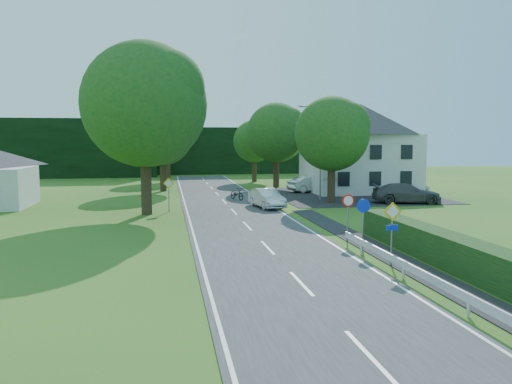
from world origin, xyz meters
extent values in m
plane|color=#2B5618|center=(0.00, 0.00, 0.00)|extent=(160.00, 160.00, 0.00)
cube|color=#343436|center=(0.00, 20.00, 0.02)|extent=(7.00, 80.00, 0.04)
cube|color=#232326|center=(4.95, 2.00, 0.02)|extent=(1.50, 44.00, 0.04)
cube|color=#232326|center=(12.00, 33.00, 0.02)|extent=(14.00, 16.00, 0.04)
cube|color=white|center=(-3.25, 20.00, 0.04)|extent=(0.12, 80.00, 0.01)
cube|color=white|center=(3.25, 20.00, 0.04)|extent=(0.12, 80.00, 0.01)
cube|color=black|center=(8.00, 66.00, 3.50)|extent=(30.00, 5.00, 7.00)
cube|color=silver|center=(14.00, 36.00, 2.80)|extent=(10.00, 8.00, 5.60)
pyramid|color=#27262B|center=(14.00, 36.00, 7.10)|extent=(10.60, 8.40, 3.00)
cylinder|color=gray|center=(8.20, 30.00, 4.00)|extent=(0.16, 0.16, 8.00)
cylinder|color=gray|center=(7.40, 30.00, 7.90)|extent=(1.70, 0.10, 0.10)
cube|color=gray|center=(6.50, 30.00, 7.85)|extent=(0.50, 0.18, 0.12)
cylinder|color=gray|center=(4.30, 8.00, 1.20)|extent=(0.07, 0.07, 2.40)
cube|color=#EAAF0C|center=(4.30, 7.97, 2.20)|extent=(0.78, 0.04, 0.78)
cube|color=white|center=(4.30, 7.97, 2.20)|extent=(0.57, 0.05, 0.57)
cube|color=#0D2FCC|center=(4.30, 7.97, 1.55)|extent=(0.50, 0.04, 0.22)
cylinder|color=gray|center=(4.30, 11.00, 1.10)|extent=(0.07, 0.07, 2.20)
cylinder|color=#0D2FCC|center=(4.30, 10.97, 2.05)|extent=(0.64, 0.04, 0.64)
cylinder|color=gray|center=(4.30, 13.00, 1.10)|extent=(0.07, 0.07, 2.20)
cylinder|color=red|center=(4.30, 12.97, 2.05)|extent=(0.64, 0.04, 0.64)
cylinder|color=white|center=(4.30, 12.95, 2.05)|extent=(0.48, 0.04, 0.48)
cylinder|color=gray|center=(-4.50, 25.00, 1.10)|extent=(0.07, 0.07, 2.20)
cube|color=#EAAF0C|center=(-4.50, 24.97, 2.05)|extent=(0.78, 0.04, 0.78)
cube|color=white|center=(-4.50, 24.97, 2.05)|extent=(0.57, 0.05, 0.57)
imported|color=silver|center=(2.70, 25.72, 0.75)|extent=(2.26, 4.52, 1.42)
imported|color=black|center=(1.21, 31.08, 0.56)|extent=(1.42, 2.07, 1.03)
imported|color=silver|center=(9.27, 36.27, 0.81)|extent=(4.94, 2.85, 1.54)
imported|color=#48474B|center=(14.30, 26.50, 0.83)|extent=(5.79, 3.39, 1.58)
imported|color=silver|center=(17.88, 34.00, 0.70)|extent=(5.06, 2.99, 1.32)
imported|color=red|center=(9.56, 31.03, 0.95)|extent=(2.64, 2.66, 1.82)
camera|label=1|loc=(-4.55, -10.54, 5.04)|focal=35.00mm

